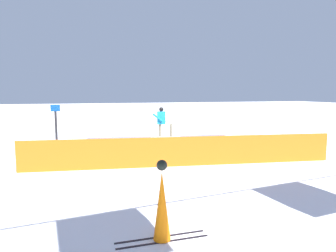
% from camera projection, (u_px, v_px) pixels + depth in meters
% --- Properties ---
extents(ground_plane, '(120.00, 120.00, 0.00)m').
position_uv_depth(ground_plane, '(159.00, 148.00, 14.38)').
color(ground_plane, white).
extents(grind_box, '(6.92, 1.51, 0.55)m').
position_uv_depth(grind_box, '(159.00, 143.00, 14.35)').
color(grind_box, red).
rests_on(grind_box, ground_plane).
extents(snowboarder, '(1.45, 0.67, 1.47)m').
position_uv_depth(snowboarder, '(162.00, 121.00, 14.28)').
color(snowboarder, silver).
rests_on(snowboarder, grind_box).
extents(safety_fence, '(11.64, 1.61, 1.11)m').
position_uv_depth(safety_fence, '(184.00, 151.00, 10.84)').
color(safety_fence, orange).
rests_on(safety_fence, ground_plane).
extents(background_skier_right, '(1.76, 0.33, 1.53)m').
position_uv_depth(background_skier_right, '(162.00, 204.00, 5.38)').
color(background_skier_right, black).
rests_on(background_skier_right, ground_plane).
extents(trail_marker, '(0.40, 0.10, 2.19)m').
position_uv_depth(trail_marker, '(56.00, 127.00, 13.15)').
color(trail_marker, '#262628').
rests_on(trail_marker, ground_plane).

